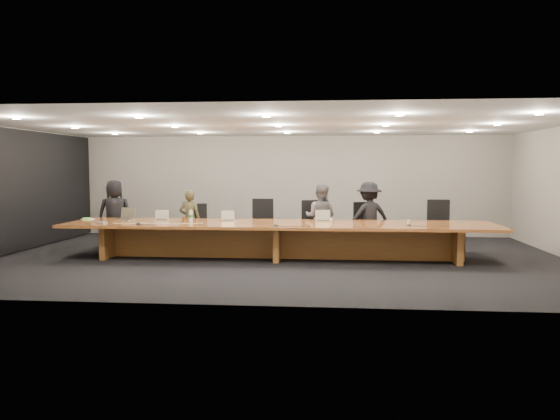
% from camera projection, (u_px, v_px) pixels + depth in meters
% --- Properties ---
extents(ground, '(12.00, 12.00, 0.00)m').
position_uv_depth(ground, '(279.00, 258.00, 11.53)').
color(ground, black).
rests_on(ground, ground).
extents(back_wall, '(12.00, 0.02, 2.80)m').
position_uv_depth(back_wall, '(292.00, 186.00, 15.39)').
color(back_wall, '#B7B1A6').
rests_on(back_wall, ground).
extents(left_wall_panel, '(0.08, 7.84, 2.74)m').
position_uv_depth(left_wall_panel, '(10.00, 192.00, 11.96)').
color(left_wall_panel, black).
rests_on(left_wall_panel, ground).
extents(conference_table, '(9.00, 1.80, 0.75)m').
position_uv_depth(conference_table, '(279.00, 234.00, 11.49)').
color(conference_table, brown).
rests_on(conference_table, ground).
extents(chair_far_left, '(0.74, 0.74, 1.16)m').
position_uv_depth(chair_far_left, '(116.00, 223.00, 13.08)').
color(chair_far_left, black).
rests_on(chair_far_left, ground).
extents(chair_left, '(0.69, 0.69, 1.08)m').
position_uv_depth(chair_left, '(198.00, 226.00, 12.85)').
color(chair_left, black).
rests_on(chair_left, ground).
extents(chair_mid_left, '(0.61, 0.61, 1.20)m').
position_uv_depth(chair_mid_left, '(262.00, 224.00, 12.79)').
color(chair_mid_left, black).
rests_on(chair_mid_left, ground).
extents(chair_mid_right, '(0.68, 0.68, 1.17)m').
position_uv_depth(chair_mid_right, '(313.00, 225.00, 12.72)').
color(chair_mid_right, black).
rests_on(chair_mid_right, ground).
extents(chair_right, '(0.72, 0.72, 1.14)m').
position_uv_depth(chair_right, '(366.00, 226.00, 12.58)').
color(chair_right, black).
rests_on(chair_right, ground).
extents(chair_far_right, '(0.63, 0.63, 1.21)m').
position_uv_depth(chair_far_right, '(440.00, 225.00, 12.37)').
color(chair_far_right, black).
rests_on(chair_far_right, ground).
extents(person_a, '(0.93, 0.76, 1.63)m').
position_uv_depth(person_a, '(115.00, 214.00, 13.01)').
color(person_a, black).
rests_on(person_a, ground).
extents(person_b, '(0.52, 0.35, 1.39)m').
position_uv_depth(person_b, '(190.00, 219.00, 12.87)').
color(person_b, '#3F3D22').
rests_on(person_b, ground).
extents(person_c, '(0.87, 0.75, 1.53)m').
position_uv_depth(person_c, '(321.00, 217.00, 12.55)').
color(person_c, '#5A5A5D').
rests_on(person_c, ground).
extents(person_d, '(1.16, 0.90, 1.59)m').
position_uv_depth(person_d, '(369.00, 217.00, 12.47)').
color(person_d, black).
rests_on(person_d, ground).
extents(laptop_a, '(0.42, 0.34, 0.29)m').
position_uv_depth(laptop_a, '(125.00, 214.00, 12.06)').
color(laptop_a, tan).
rests_on(laptop_a, conference_table).
extents(laptop_b, '(0.33, 0.26, 0.23)m').
position_uv_depth(laptop_b, '(161.00, 215.00, 12.04)').
color(laptop_b, '#C2AF94').
rests_on(laptop_b, conference_table).
extents(laptop_c, '(0.34, 0.29, 0.23)m').
position_uv_depth(laptop_c, '(228.00, 216.00, 11.90)').
color(laptop_c, '#B9A88D').
rests_on(laptop_c, conference_table).
extents(laptop_d, '(0.35, 0.27, 0.25)m').
position_uv_depth(laptop_d, '(323.00, 216.00, 11.78)').
color(laptop_d, '#BAAD8E').
rests_on(laptop_d, conference_table).
extents(water_bottle, '(0.10, 0.10, 0.25)m').
position_uv_depth(water_bottle, '(191.00, 216.00, 11.65)').
color(water_bottle, silver).
rests_on(water_bottle, conference_table).
extents(amber_mug, '(0.08, 0.08, 0.09)m').
position_uv_depth(amber_mug, '(184.00, 219.00, 11.83)').
color(amber_mug, brown).
rests_on(amber_mug, conference_table).
extents(paper_cup_near, '(0.07, 0.07, 0.08)m').
position_uv_depth(paper_cup_near, '(331.00, 220.00, 11.73)').
color(paper_cup_near, white).
rests_on(paper_cup_near, conference_table).
extents(paper_cup_far, '(0.09, 0.09, 0.08)m').
position_uv_depth(paper_cup_far, '(409.00, 222.00, 11.25)').
color(paper_cup_far, silver).
rests_on(paper_cup_far, conference_table).
extents(notepad, '(0.28, 0.25, 0.01)m').
position_uv_depth(notepad, '(88.00, 219.00, 12.25)').
color(notepad, white).
rests_on(notepad, conference_table).
extents(lime_gadget, '(0.21, 0.17, 0.03)m').
position_uv_depth(lime_gadget, '(87.00, 218.00, 12.24)').
color(lime_gadget, '#55BE32').
rests_on(lime_gadget, notepad).
extents(av_box, '(0.23, 0.20, 0.03)m').
position_uv_depth(av_box, '(102.00, 223.00, 11.37)').
color(av_box, '#B6B5BB').
rests_on(av_box, conference_table).
extents(mic_left, '(0.17, 0.17, 0.03)m').
position_uv_depth(mic_left, '(139.00, 224.00, 11.15)').
color(mic_left, black).
rests_on(mic_left, conference_table).
extents(mic_center, '(0.15, 0.15, 0.03)m').
position_uv_depth(mic_center, '(276.00, 225.00, 10.87)').
color(mic_center, black).
rests_on(mic_center, conference_table).
extents(mic_right, '(0.15, 0.15, 0.03)m').
position_uv_depth(mic_right, '(409.00, 225.00, 10.92)').
color(mic_right, black).
rests_on(mic_right, conference_table).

